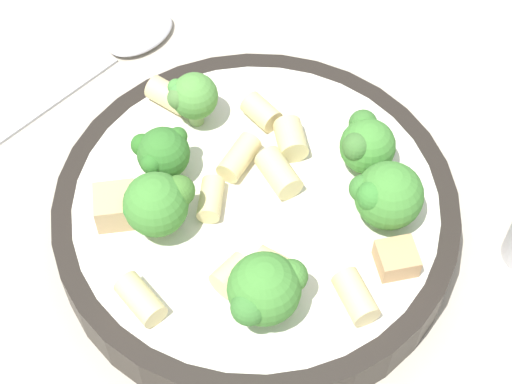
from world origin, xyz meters
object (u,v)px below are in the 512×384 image
at_px(broccoli_floret_1, 366,144).
at_px(chicken_chunk_0, 397,259).
at_px(rigatoni_6, 169,96).
at_px(spoon, 117,50).
at_px(rigatoni_3, 283,176).
at_px(rigatoni_4, 291,139).
at_px(broccoli_floret_3, 191,96).
at_px(pasta_bowl, 256,214).
at_px(rigatoni_1, 274,264).
at_px(rigatoni_8, 232,275).
at_px(chicken_chunk_1, 116,206).
at_px(broccoli_floret_4, 265,290).
at_px(broccoli_floret_5, 157,204).
at_px(rigatoni_5, 211,199).
at_px(rigatoni_2, 356,297).
at_px(broccoli_floret_0, 162,153).
at_px(broccoli_floret_2, 386,195).
at_px(rigatoni_7, 143,301).
at_px(rigatoni_0, 261,112).
at_px(rigatoni_9, 239,157).

height_order(broccoli_floret_1, chicken_chunk_0, broccoli_floret_1).
relative_size(rigatoni_6, spoon, 0.16).
xyz_separation_m(rigatoni_3, rigatoni_4, (-0.02, -0.01, 0.00)).
bearing_deg(broccoli_floret_3, pasta_bowl, 74.69).
bearing_deg(rigatoni_1, rigatoni_8, -27.95).
height_order(rigatoni_3, rigatoni_8, same).
bearing_deg(chicken_chunk_1, broccoli_floret_4, 95.82).
xyz_separation_m(pasta_bowl, rigatoni_3, (-0.02, 0.00, 0.02)).
bearing_deg(broccoli_floret_5, broccoli_floret_3, -148.95).
bearing_deg(rigatoni_5, rigatoni_2, 93.16).
relative_size(broccoli_floret_1, broccoli_floret_3, 0.96).
relative_size(broccoli_floret_0, broccoli_floret_4, 0.79).
distance_m(rigatoni_2, rigatoni_8, 0.07).
bearing_deg(pasta_bowl, broccoli_floret_2, 123.34).
distance_m(broccoli_floret_0, rigatoni_4, 0.08).
xyz_separation_m(broccoli_floret_4, rigatoni_7, (0.04, -0.05, -0.02)).
height_order(chicken_chunk_0, chicken_chunk_1, chicken_chunk_1).
bearing_deg(rigatoni_8, rigatoni_6, -119.99).
relative_size(rigatoni_2, rigatoni_8, 1.41).
xyz_separation_m(rigatoni_5, chicken_chunk_0, (-0.04, 0.10, 0.00)).
bearing_deg(rigatoni_1, broccoli_floret_1, -174.87).
relative_size(rigatoni_2, rigatoni_3, 0.97).
bearing_deg(spoon, broccoli_floret_2, 89.00).
bearing_deg(rigatoni_2, rigatoni_0, -116.80).
relative_size(rigatoni_2, rigatoni_7, 0.99).
relative_size(pasta_bowl, rigatoni_5, 9.28).
relative_size(rigatoni_9, spoon, 0.17).
relative_size(rigatoni_1, chicken_chunk_1, 0.87).
bearing_deg(broccoli_floret_1, rigatoni_0, -78.32).
xyz_separation_m(rigatoni_7, spoon, (-0.14, -0.18, -0.04)).
relative_size(broccoli_floret_0, broccoli_floret_1, 1.02).
relative_size(broccoli_floret_0, rigatoni_6, 1.36).
height_order(broccoli_floret_5, rigatoni_1, broccoli_floret_5).
height_order(broccoli_floret_0, rigatoni_8, broccoli_floret_0).
distance_m(broccoli_floret_5, rigatoni_9, 0.07).
bearing_deg(chicken_chunk_0, broccoli_floret_3, -89.56).
xyz_separation_m(rigatoni_5, rigatoni_8, (0.03, 0.04, 0.00)).
distance_m(rigatoni_3, rigatoni_6, 0.10).
distance_m(broccoli_floret_2, rigatoni_1, 0.07).
relative_size(broccoli_floret_1, broccoli_floret_4, 0.78).
bearing_deg(broccoli_floret_5, broccoli_floret_2, 135.42).
distance_m(rigatoni_5, rigatoni_7, 0.08).
relative_size(broccoli_floret_5, rigatoni_8, 2.15).
xyz_separation_m(broccoli_floret_0, rigatoni_6, (-0.04, -0.04, -0.01)).
bearing_deg(chicken_chunk_1, rigatoni_8, 98.65).
distance_m(broccoli_floret_2, chicken_chunk_0, 0.04).
bearing_deg(rigatoni_6, rigatoni_9, 84.63).
bearing_deg(rigatoni_5, broccoli_floret_3, -126.51).
xyz_separation_m(broccoli_floret_2, rigatoni_8, (0.09, -0.03, -0.01)).
height_order(rigatoni_6, rigatoni_9, rigatoni_6).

